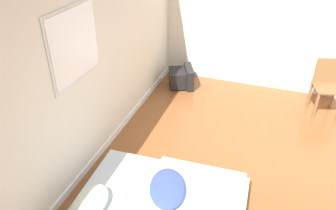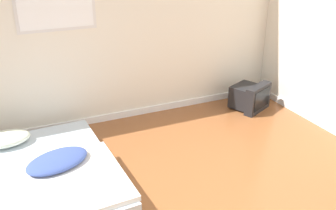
% 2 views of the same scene
% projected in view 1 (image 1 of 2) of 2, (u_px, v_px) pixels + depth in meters
% --- Properties ---
extents(ground_plane, '(20.00, 20.00, 0.00)m').
position_uv_depth(ground_plane, '(289.00, 191.00, 3.88)').
color(ground_plane, brown).
extents(wall_back, '(7.57, 0.08, 2.60)m').
position_uv_depth(wall_back, '(93.00, 62.00, 3.90)').
color(wall_back, silver).
rests_on(wall_back, ground_plane).
extents(wall_right, '(0.08, 7.28, 2.60)m').
position_uv_depth(wall_right, '(311.00, 20.00, 5.30)').
color(wall_right, silver).
rests_on(wall_right, ground_plane).
extents(mattress_bed, '(1.46, 1.85, 0.30)m').
position_uv_depth(mattress_bed, '(160.00, 208.00, 3.52)').
color(mattress_bed, silver).
rests_on(mattress_bed, ground_plane).
extents(crt_tv, '(0.58, 0.56, 0.38)m').
position_uv_depth(crt_tv, '(182.00, 77.00, 6.00)').
color(crt_tv, black).
rests_on(crt_tv, ground_plane).
extents(wooden_chair, '(0.49, 0.49, 0.87)m').
position_uv_depth(wooden_chair, '(327.00, 82.00, 5.14)').
color(wooden_chair, olive).
rests_on(wooden_chair, ground_plane).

